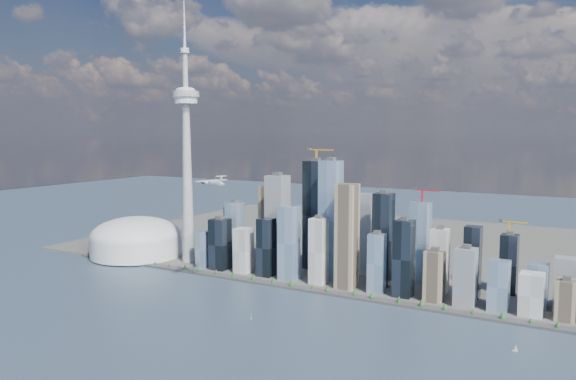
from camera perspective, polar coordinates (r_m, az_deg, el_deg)
The scene contains 10 objects.
ground at distance 810.45m, azimuth -7.51°, elevation -14.24°, with size 4000.00×4000.00×0.00m, color #2E4351.
seawall at distance 1010.41m, azimuth 1.17°, elevation -9.94°, with size 1100.00×22.00×4.00m, color #383838.
land at distance 1411.96m, azimuth 9.89°, elevation -5.42°, with size 1400.00×900.00×3.00m, color #4C4C47.
shoreline_trees at distance 1008.56m, azimuth 1.17°, elevation -9.57°, with size 960.53×7.20×8.80m.
skyscraper_cluster at distance 1044.16m, azimuth 6.34°, elevation -5.31°, with size 736.00×142.00×243.40m.
needle_tower at distance 1190.53m, azimuth -10.25°, elevation 3.82°, with size 56.00×56.00×550.50m.
dome_stadium at distance 1299.13m, azimuth -15.15°, elevation -4.84°, with size 200.00×200.00×86.00m.
airplane at distance 957.25m, azimuth -7.71°, elevation 0.78°, with size 66.74×59.68×16.70m.
sailboat_west at distance 860.58m, azimuth -3.76°, elevation -12.77°, with size 6.33×3.95×9.07m.
sailboat_east at distance 797.80m, azimuth 22.10°, elevation -14.74°, with size 7.36×2.63×10.16m.
Camera 1 is at (459.80, -605.45, 280.79)m, focal length 35.00 mm.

